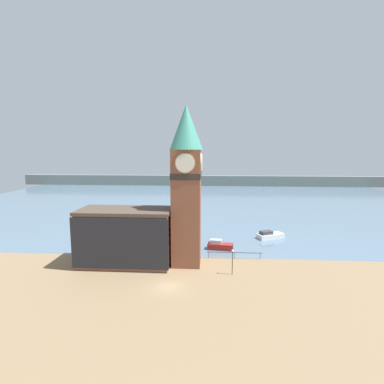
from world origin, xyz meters
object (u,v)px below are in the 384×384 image
(boat_near, at_px, (220,246))
(lamp_post, at_px, (232,257))
(clock_tower, at_px, (186,182))
(mooring_bollard_near, at_px, (196,265))
(boat_far, at_px, (270,235))
(pier_building, at_px, (126,237))

(boat_near, distance_m, lamp_post, 11.12)
(clock_tower, height_order, mooring_bollard_near, clock_tower)
(boat_near, relative_size, boat_far, 0.82)
(boat_near, relative_size, mooring_bollard_near, 6.42)
(boat_far, height_order, mooring_bollard_near, boat_far)
(clock_tower, height_order, pier_building, clock_tower)
(lamp_post, bearing_deg, boat_far, 64.68)
(clock_tower, xyz_separation_m, pier_building, (-9.47, -0.70, -8.60))
(pier_building, distance_m, mooring_bollard_near, 11.75)
(lamp_post, bearing_deg, pier_building, 169.80)
(boat_far, height_order, lamp_post, lamp_post)
(clock_tower, relative_size, pier_building, 1.70)
(boat_far, xyz_separation_m, mooring_bollard_near, (-14.09, -16.21, -0.20))
(pier_building, distance_m, boat_far, 29.76)
(mooring_bollard_near, bearing_deg, boat_far, 49.01)
(mooring_bollard_near, xyz_separation_m, lamp_post, (5.35, -2.26, 2.21))
(pier_building, bearing_deg, mooring_bollard_near, -3.59)
(pier_building, bearing_deg, clock_tower, 4.23)
(pier_building, xyz_separation_m, boat_far, (25.11, 15.52, -3.80))
(clock_tower, distance_m, lamp_post, 12.99)
(clock_tower, bearing_deg, lamp_post, -27.84)
(boat_far, bearing_deg, mooring_bollard_near, -155.36)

